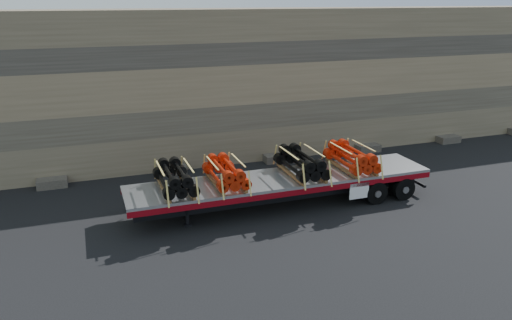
# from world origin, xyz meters

# --- Properties ---
(ground) EXTENTS (120.00, 120.00, 0.00)m
(ground) POSITION_xyz_m (0.00, 0.00, 0.00)
(ground) COLOR black
(ground) RESTS_ON ground
(rock_wall) EXTENTS (44.00, 3.00, 7.00)m
(rock_wall) POSITION_xyz_m (0.00, 6.50, 3.50)
(rock_wall) COLOR #7A6B54
(rock_wall) RESTS_ON ground
(trailer) EXTENTS (11.49, 2.21, 1.15)m
(trailer) POSITION_xyz_m (0.22, -0.30, 0.57)
(trailer) COLOR #B4B6BC
(trailer) RESTS_ON ground
(bundle_front) EXTENTS (1.19, 2.37, 0.84)m
(bundle_front) POSITION_xyz_m (-3.75, -0.30, 1.57)
(bundle_front) COLOR black
(bundle_front) RESTS_ON trailer
(bundle_midfront) EXTENTS (1.16, 2.32, 0.82)m
(bundle_midfront) POSITION_xyz_m (-1.95, -0.30, 1.56)
(bundle_midfront) COLOR #B92109
(bundle_midfront) RESTS_ON trailer
(bundle_midrear) EXTENTS (1.24, 2.49, 0.88)m
(bundle_midrear) POSITION_xyz_m (0.98, -0.30, 1.59)
(bundle_midrear) COLOR black
(bundle_midrear) RESTS_ON trailer
(bundle_rear) EXTENTS (1.21, 2.43, 0.86)m
(bundle_rear) POSITION_xyz_m (3.10, -0.30, 1.58)
(bundle_rear) COLOR #B92109
(bundle_rear) RESTS_ON trailer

